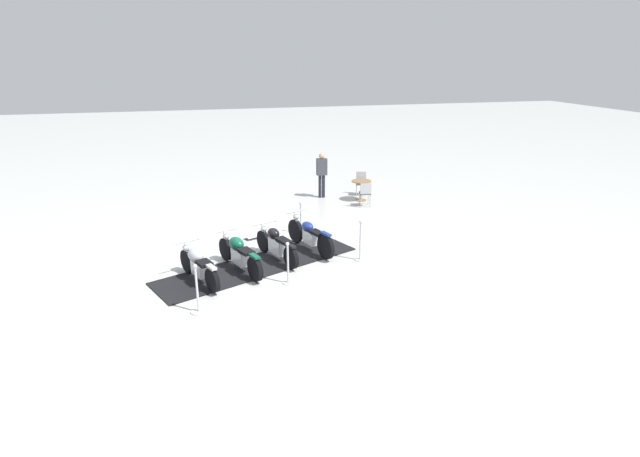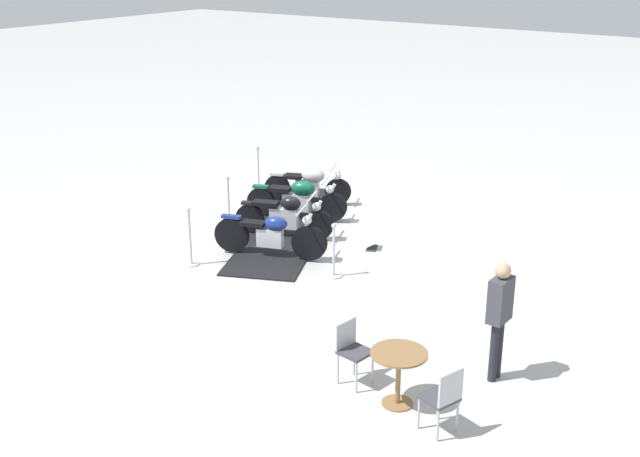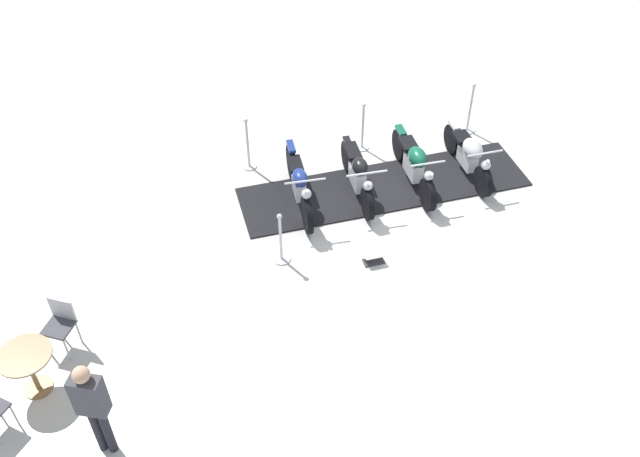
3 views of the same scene
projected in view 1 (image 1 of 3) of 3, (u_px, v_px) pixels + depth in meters
name	position (u px, v px, depth m)	size (l,w,h in m)	color
ground_plane	(259.00, 266.00, 13.48)	(80.00, 80.00, 0.00)	silver
display_platform	(259.00, 265.00, 13.48)	(5.61, 1.46, 0.03)	black
motorcycle_navy	(309.00, 235.00, 14.34)	(2.18, 0.99, 1.02)	black
motorcycle_black	(276.00, 244.00, 13.68)	(2.01, 0.98, 0.91)	black
motorcycle_forest	(239.00, 253.00, 13.02)	(2.15, 1.01, 0.93)	black
motorcycle_chrome	(198.00, 264.00, 12.37)	(1.93, 1.02, 0.89)	black
stanchion_left_rear	(198.00, 298.00, 10.96)	(0.36, 0.36, 1.14)	silver
stanchion_left_front	(360.00, 246.00, 13.71)	(0.29, 0.29, 1.15)	silver
stanchion_right_front	(301.00, 223.00, 15.78)	(0.32, 0.32, 1.03)	silver
stanchion_left_mid	(288.00, 269.00, 12.33)	(0.29, 0.29, 1.08)	silver
info_placard	(251.00, 237.00, 15.36)	(0.33, 0.41, 0.19)	#333338
cafe_table	(361.00, 186.00, 19.23)	(0.76, 0.76, 0.78)	olive
cafe_chair_near_table	(365.00, 192.00, 18.48)	(0.46, 0.46, 0.90)	#B7B7BC
cafe_chair_across_table	(361.00, 182.00, 20.02)	(0.50, 0.50, 0.92)	#B7B7BC
bystander_person	(322.00, 171.00, 19.48)	(0.24, 0.41, 1.76)	#23232D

